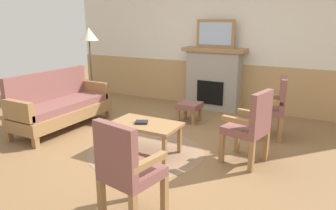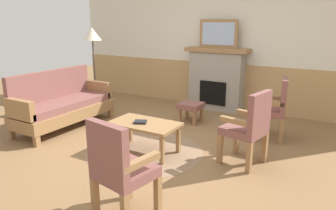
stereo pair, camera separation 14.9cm
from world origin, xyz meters
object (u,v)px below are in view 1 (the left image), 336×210
at_px(armchair_near_fireplace, 251,124).
at_px(coffee_table, 146,126).
at_px(armchair_by_window_left, 273,105).
at_px(footstool, 189,107).
at_px(floor_lamp_by_couch, 89,39).
at_px(book_on_table, 142,122).
at_px(fireplace, 214,78).
at_px(couch, 60,106).
at_px(armchair_front_left, 127,167).
at_px(framed_picture, 215,34).

bearing_deg(armchair_near_fireplace, coffee_table, -165.92).
distance_m(armchair_near_fireplace, armchair_by_window_left, 1.11).
bearing_deg(footstool, floor_lamp_by_couch, -174.56).
bearing_deg(book_on_table, armchair_by_window_left, 45.27).
bearing_deg(fireplace, couch, -127.86).
xyz_separation_m(book_on_table, armchair_by_window_left, (1.48, 1.49, 0.08)).
xyz_separation_m(couch, armchair_by_window_left, (3.31, 1.25, 0.14)).
bearing_deg(armchair_front_left, armchair_near_fireplace, 68.57).
bearing_deg(book_on_table, footstool, 90.22).
height_order(coffee_table, floor_lamp_by_couch, floor_lamp_by_couch).
relative_size(couch, armchair_front_left, 1.84).
relative_size(coffee_table, floor_lamp_by_couch, 0.57).
distance_m(armchair_by_window_left, armchair_front_left, 2.95).
bearing_deg(floor_lamp_by_couch, couch, -75.24).
relative_size(fireplace, armchair_by_window_left, 1.33).
height_order(footstool, armchair_near_fireplace, armchair_near_fireplace).
height_order(couch, armchair_by_window_left, same).
bearing_deg(coffee_table, framed_picture, 89.65).
distance_m(fireplace, coffee_table, 2.64).
bearing_deg(armchair_near_fireplace, footstool, 139.26).
bearing_deg(footstool, coffee_table, -88.30).
bearing_deg(fireplace, coffee_table, -90.35).
height_order(armchair_by_window_left, floor_lamp_by_couch, floor_lamp_by_couch).
height_order(framed_picture, couch, framed_picture).
bearing_deg(book_on_table, framed_picture, 88.79).
height_order(book_on_table, armchair_by_window_left, armchair_by_window_left).
bearing_deg(coffee_table, armchair_by_window_left, 45.24).
distance_m(framed_picture, couch, 3.28).
distance_m(framed_picture, floor_lamp_by_couch, 2.53).
height_order(coffee_table, armchair_near_fireplace, armchair_near_fireplace).
bearing_deg(framed_picture, book_on_table, -91.21).
bearing_deg(armchair_near_fireplace, fireplace, 120.73).
height_order(fireplace, couch, fireplace).
xyz_separation_m(framed_picture, book_on_table, (-0.06, -2.67, -1.10)).
bearing_deg(fireplace, floor_lamp_by_couch, -150.05).
xyz_separation_m(book_on_table, floor_lamp_by_couch, (-2.13, 1.40, 1.00)).
height_order(coffee_table, armchair_front_left, armchair_front_left).
relative_size(fireplace, floor_lamp_by_couch, 0.77).
relative_size(book_on_table, armchair_by_window_left, 0.17).
bearing_deg(footstool, armchair_front_left, -76.13).
distance_m(framed_picture, footstool, 1.66).
bearing_deg(couch, armchair_by_window_left, 20.72).
bearing_deg(coffee_table, footstool, 91.70).
distance_m(footstool, armchair_by_window_left, 1.51).
distance_m(armchair_near_fireplace, armchair_front_left, 1.87).
xyz_separation_m(framed_picture, couch, (-1.88, -2.42, -1.16)).
height_order(fireplace, framed_picture, framed_picture).
relative_size(book_on_table, footstool, 0.42).
bearing_deg(book_on_table, fireplace, 88.79).
bearing_deg(fireplace, framed_picture, 90.00).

